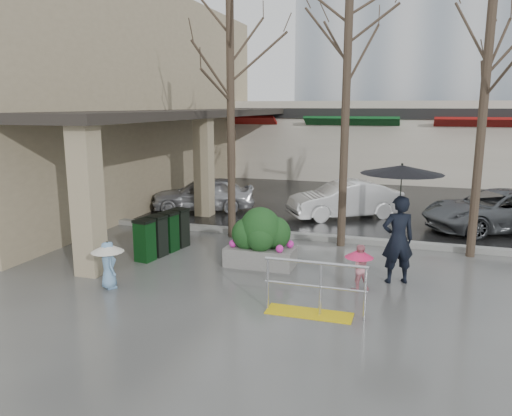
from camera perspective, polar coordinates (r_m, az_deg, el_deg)
The scene contains 20 objects.
ground at distance 10.87m, azimuth 0.58°, elevation -8.74°, with size 120.00×120.00×0.00m, color #51514F.
street_asphalt at distance 32.11m, azimuth 12.20°, elevation 4.63°, with size 120.00×36.00×0.01m, color black.
curb at distance 14.55m, azimuth 5.21°, elevation -3.19°, with size 120.00×0.30×0.15m, color gray.
near_building at distance 21.41m, azimuth -16.77°, elevation 11.74°, with size 6.00×18.00×8.00m, color tan.
canopy_slab at distance 19.37m, azimuth -6.18°, elevation 11.11°, with size 2.80×18.00×0.25m, color #2D2823.
pillar_front at distance 11.70m, azimuth -18.74°, elevation 1.00°, with size 0.55×0.55×3.50m, color tan.
pillar_back at distance 17.30m, azimuth -5.97°, elevation 4.83°, with size 0.55×0.55×3.50m, color tan.
storefront_row at distance 27.78m, azimuth 15.70°, elevation 7.56°, with size 34.00×6.74×4.00m.
handrail at distance 9.34m, azimuth 6.50°, elevation -9.86°, with size 1.90×0.50×1.03m.
tree_west at distance 14.30m, azimuth -2.97°, elevation 16.84°, with size 3.20×3.20×6.80m.
tree_midwest at distance 13.54m, azimuth 10.45°, elevation 17.60°, with size 3.20×3.20×7.00m.
tree_mideast at distance 13.47m, azimuth 24.96°, elevation 15.17°, with size 3.20×3.20×6.50m.
woman at distance 10.99m, azimuth 16.10°, elevation 0.04°, with size 1.72×1.72×2.61m.
child_pink at distance 10.61m, azimuth 11.68°, elevation -6.23°, with size 0.60×0.60×0.98m.
child_blue at distance 10.93m, azimuth -16.56°, elevation -5.61°, with size 0.69×0.69×1.02m.
planter at distance 11.92m, azimuth 0.56°, elevation -3.45°, with size 1.64×0.97×1.43m.
news_boxes at distance 13.17m, azimuth -10.58°, elevation -2.90°, with size 0.73×1.92×1.05m.
car_a at distance 18.27m, azimuth -6.04°, elevation 1.63°, with size 1.49×3.70×1.26m, color #AFB0B4.
car_b at distance 17.32m, azimuth 10.08°, elevation 0.97°, with size 1.33×3.82×1.26m, color white.
car_c at distance 17.00m, azimuth 25.84°, elevation -0.24°, with size 2.09×4.53×1.26m, color #575B5F.
Camera 1 is at (2.98, -9.74, 3.79)m, focal length 35.00 mm.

